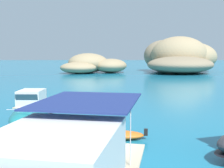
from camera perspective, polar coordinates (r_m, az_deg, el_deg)
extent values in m
ellipsoid|color=#84755B|center=(70.65, 13.04, 3.61)|extent=(21.64, 21.38, 4.04)
ellipsoid|color=#9E8966|center=(75.44, 12.81, 5.57)|extent=(15.76, 15.16, 8.82)
ellipsoid|color=#9E8966|center=(78.69, 14.85, 5.06)|extent=(13.91, 14.22, 7.53)
ellipsoid|color=#84755B|center=(79.41, 9.95, 5.40)|extent=(14.03, 13.94, 8.16)
ellipsoid|color=#9E8966|center=(69.08, -6.43, 3.12)|extent=(9.31, 8.91, 2.69)
ellipsoid|color=#9E8966|center=(72.24, -0.19, 3.55)|extent=(9.53, 11.18, 3.37)
ellipsoid|color=#9E8966|center=(72.86, -4.52, 4.07)|extent=(12.82, 13.63, 4.70)
ellipsoid|color=#19727A|center=(21.19, -14.77, -5.22)|extent=(2.36, 7.34, 1.24)
ellipsoid|color=black|center=(21.25, -14.75, -5.96)|extent=(2.41, 7.49, 0.15)
cube|color=#C6B793|center=(21.62, -14.40, -3.57)|extent=(1.95, 4.05, 0.06)
cube|color=silver|center=(20.67, -15.13, -2.50)|extent=(1.58, 2.08, 1.02)
cube|color=#2D4756|center=(19.67, -15.99, -2.65)|extent=(1.43, 0.27, 0.54)
cylinder|color=silver|center=(18.40, -17.29, -4.73)|extent=(1.53, 0.07, 0.04)
cube|color=navy|center=(7.87, -4.48, -3.24)|extent=(3.05, 3.61, 0.04)
cylinder|color=silver|center=(7.84, 3.62, -9.66)|extent=(0.03, 0.03, 1.71)
cylinder|color=silver|center=(8.40, -11.91, -8.71)|extent=(0.03, 0.03, 1.71)
ellipsoid|color=orange|center=(16.39, 1.58, -9.73)|extent=(2.68, 1.32, 0.44)
cube|color=#9E998E|center=(16.37, 1.58, -9.52)|extent=(1.86, 0.76, 0.06)
cube|color=black|center=(16.32, 6.56, -9.17)|extent=(0.22, 0.22, 0.36)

